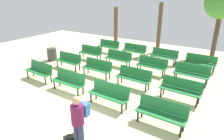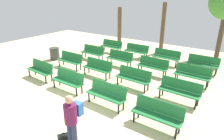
{
  "view_description": "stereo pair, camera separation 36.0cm",
  "coord_description": "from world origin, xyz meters",
  "px_view_note": "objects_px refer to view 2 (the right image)",
  "views": [
    {
      "loc": [
        4.69,
        -3.92,
        4.04
      ],
      "look_at": [
        0.0,
        3.52,
        0.55
      ],
      "focal_mm": 31.62,
      "sensor_mm": 36.0,
      "label": 1
    },
    {
      "loc": [
        4.99,
        -3.72,
        4.04
      ],
      "look_at": [
        0.0,
        3.52,
        0.55
      ],
      "focal_mm": 31.62,
      "sensor_mm": 36.0,
      "label": 2
    }
  ],
  "objects_px": {
    "bench_r2_c1": "(120,58)",
    "bench_r3_c2": "(166,56)",
    "bench_r0_c2": "(107,93)",
    "bench_r1_c3": "(180,90)",
    "bench_r1_c0": "(70,59)",
    "visitor_with_backpack": "(72,119)",
    "bench_r3_c3": "(203,63)",
    "bench_r1_c1": "(98,67)",
    "bench_r3_c0": "(111,46)",
    "tree_2": "(120,25)",
    "bench_r3_c1": "(137,50)",
    "trash_bin": "(55,54)",
    "bench_r0_c3": "(157,113)",
    "bench_r2_c3": "(193,74)",
    "bench_r0_c1": "(68,79)",
    "bench_r1_c2": "(133,77)",
    "bench_r0_c0": "(41,69)",
    "handbag": "(64,139)",
    "bench_r2_c2": "(153,65)",
    "tree_0": "(163,28)",
    "bench_r2_c0": "(93,52)"
  },
  "relations": [
    {
      "from": "bench_r0_c2",
      "to": "tree_0",
      "type": "height_order",
      "value": "tree_0"
    },
    {
      "from": "bench_r3_c0",
      "to": "tree_2",
      "type": "distance_m",
      "value": 3.08
    },
    {
      "from": "bench_r2_c1",
      "to": "bench_r2_c2",
      "type": "height_order",
      "value": "same"
    },
    {
      "from": "bench_r3_c0",
      "to": "bench_r3_c1",
      "type": "height_order",
      "value": "same"
    },
    {
      "from": "bench_r2_c0",
      "to": "bench_r2_c2",
      "type": "relative_size",
      "value": 0.99
    },
    {
      "from": "bench_r2_c1",
      "to": "visitor_with_backpack",
      "type": "distance_m",
      "value": 6.73
    },
    {
      "from": "handbag",
      "to": "tree_2",
      "type": "bearing_deg",
      "value": 115.03
    },
    {
      "from": "bench_r0_c1",
      "to": "bench_r3_c1",
      "type": "relative_size",
      "value": 1.0
    },
    {
      "from": "bench_r1_c1",
      "to": "bench_r1_c2",
      "type": "height_order",
      "value": "same"
    },
    {
      "from": "bench_r1_c2",
      "to": "bench_r3_c0",
      "type": "distance_m",
      "value": 5.61
    },
    {
      "from": "bench_r2_c2",
      "to": "tree_0",
      "type": "bearing_deg",
      "value": 108.37
    },
    {
      "from": "bench_r2_c2",
      "to": "bench_r3_c1",
      "type": "height_order",
      "value": "same"
    },
    {
      "from": "bench_r0_c3",
      "to": "tree_0",
      "type": "relative_size",
      "value": 0.47
    },
    {
      "from": "bench_r3_c3",
      "to": "bench_r1_c1",
      "type": "bearing_deg",
      "value": -138.69
    },
    {
      "from": "tree_0",
      "to": "tree_2",
      "type": "distance_m",
      "value": 4.0
    },
    {
      "from": "bench_r0_c0",
      "to": "handbag",
      "type": "bearing_deg",
      "value": -27.19
    },
    {
      "from": "handbag",
      "to": "bench_r3_c2",
      "type": "bearing_deg",
      "value": 89.84
    },
    {
      "from": "bench_r0_c2",
      "to": "bench_r3_c1",
      "type": "height_order",
      "value": "same"
    },
    {
      "from": "bench_r1_c2",
      "to": "bench_r3_c3",
      "type": "bearing_deg",
      "value": 61.36
    },
    {
      "from": "handbag",
      "to": "bench_r2_c2",
      "type": "bearing_deg",
      "value": 89.96
    },
    {
      "from": "bench_r0_c3",
      "to": "handbag",
      "type": "height_order",
      "value": "bench_r0_c3"
    },
    {
      "from": "bench_r0_c1",
      "to": "bench_r0_c3",
      "type": "distance_m",
      "value": 4.19
    },
    {
      "from": "bench_r0_c1",
      "to": "bench_r2_c0",
      "type": "xyz_separation_m",
      "value": [
        -1.88,
        3.9,
        0.0
      ]
    },
    {
      "from": "bench_r1_c0",
      "to": "bench_r0_c1",
      "type": "bearing_deg",
      "value": -45.17
    },
    {
      "from": "bench_r2_c2",
      "to": "bench_r3_c0",
      "type": "bearing_deg",
      "value": 155.23
    },
    {
      "from": "bench_r1_c3",
      "to": "visitor_with_backpack",
      "type": "xyz_separation_m",
      "value": [
        -1.61,
        -4.17,
        0.43
      ]
    },
    {
      "from": "bench_r1_c0",
      "to": "bench_r2_c1",
      "type": "xyz_separation_m",
      "value": [
        2.13,
        1.86,
        0.0
      ]
    },
    {
      "from": "bench_r2_c1",
      "to": "bench_r3_c2",
      "type": "relative_size",
      "value": 1.0
    },
    {
      "from": "bench_r0_c0",
      "to": "bench_r1_c0",
      "type": "xyz_separation_m",
      "value": [
        0.11,
        1.89,
        0.0
      ]
    },
    {
      "from": "bench_r0_c1",
      "to": "bench_r2_c3",
      "type": "height_order",
      "value": "same"
    },
    {
      "from": "bench_r0_c3",
      "to": "visitor_with_backpack",
      "type": "height_order",
      "value": "visitor_with_backpack"
    },
    {
      "from": "bench_r0_c2",
      "to": "bench_r3_c3",
      "type": "xyz_separation_m",
      "value": [
        2.25,
        5.65,
        0.0
      ]
    },
    {
      "from": "bench_r0_c1",
      "to": "bench_r0_c3",
      "type": "xyz_separation_m",
      "value": [
        4.19,
        -0.21,
        0.0
      ]
    },
    {
      "from": "bench_r3_c1",
      "to": "trash_bin",
      "type": "xyz_separation_m",
      "value": [
        -4.12,
        -3.29,
        -0.12
      ]
    },
    {
      "from": "bench_r0_c2",
      "to": "bench_r0_c1",
      "type": "bearing_deg",
      "value": 179.74
    },
    {
      "from": "bench_r1_c3",
      "to": "bench_r2_c1",
      "type": "relative_size",
      "value": 1.0
    },
    {
      "from": "bench_r3_c2",
      "to": "bench_r2_c1",
      "type": "bearing_deg",
      "value": -136.51
    },
    {
      "from": "bench_r1_c0",
      "to": "bench_r2_c3",
      "type": "bearing_deg",
      "value": 16.22
    },
    {
      "from": "bench_r1_c1",
      "to": "bench_r3_c0",
      "type": "bearing_deg",
      "value": 116.87
    },
    {
      "from": "bench_r0_c2",
      "to": "bench_r1_c3",
      "type": "height_order",
      "value": "same"
    },
    {
      "from": "bench_r1_c1",
      "to": "bench_r1_c2",
      "type": "bearing_deg",
      "value": -0.66
    },
    {
      "from": "bench_r1_c3",
      "to": "bench_r0_c2",
      "type": "bearing_deg",
      "value": -137.81
    },
    {
      "from": "bench_r2_c2",
      "to": "bench_r3_c3",
      "type": "height_order",
      "value": "same"
    },
    {
      "from": "bench_r3_c2",
      "to": "bench_r3_c1",
      "type": "bearing_deg",
      "value": 179.3
    },
    {
      "from": "bench_r1_c3",
      "to": "bench_r3_c3",
      "type": "xyz_separation_m",
      "value": [
        0.09,
        3.8,
        0.0
      ]
    },
    {
      "from": "handbag",
      "to": "bench_r3_c3",
      "type": "bearing_deg",
      "value": 75.46
    },
    {
      "from": "bench_r0_c3",
      "to": "bench_r2_c1",
      "type": "xyz_separation_m",
      "value": [
        -3.99,
        4.07,
        0.0
      ]
    },
    {
      "from": "bench_r3_c3",
      "to": "handbag",
      "type": "xyz_separation_m",
      "value": [
        -2.08,
        -8.0,
        -0.37
      ]
    },
    {
      "from": "bench_r2_c1",
      "to": "bench_r2_c2",
      "type": "relative_size",
      "value": 1.0
    },
    {
      "from": "bench_r1_c0",
      "to": "visitor_with_backpack",
      "type": "bearing_deg",
      "value": -42.74
    }
  ]
}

